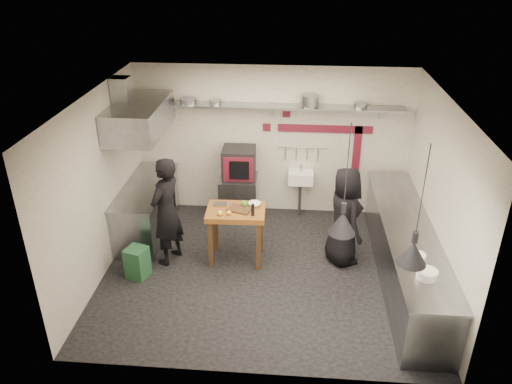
# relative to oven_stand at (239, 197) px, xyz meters

# --- Properties ---
(floor) EXTENTS (5.00, 5.00, 0.00)m
(floor) POSITION_rel_oven_stand_xyz_m (0.60, -1.76, -0.40)
(floor) COLOR black
(floor) RESTS_ON ground
(ceiling) EXTENTS (5.00, 5.00, 0.00)m
(ceiling) POSITION_rel_oven_stand_xyz_m (0.60, -1.76, 2.40)
(ceiling) COLOR beige
(ceiling) RESTS_ON floor
(wall_back) EXTENTS (5.00, 0.04, 2.80)m
(wall_back) POSITION_rel_oven_stand_xyz_m (0.60, 0.34, 1.00)
(wall_back) COLOR white
(wall_back) RESTS_ON floor
(wall_front) EXTENTS (5.00, 0.04, 2.80)m
(wall_front) POSITION_rel_oven_stand_xyz_m (0.60, -3.86, 1.00)
(wall_front) COLOR white
(wall_front) RESTS_ON floor
(wall_left) EXTENTS (0.04, 4.20, 2.80)m
(wall_left) POSITION_rel_oven_stand_xyz_m (-1.90, -1.76, 1.00)
(wall_left) COLOR white
(wall_left) RESTS_ON floor
(wall_right) EXTENTS (0.04, 4.20, 2.80)m
(wall_right) POSITION_rel_oven_stand_xyz_m (3.10, -1.76, 1.00)
(wall_right) COLOR white
(wall_right) RESTS_ON floor
(red_band_horiz) EXTENTS (1.70, 0.02, 0.14)m
(red_band_horiz) POSITION_rel_oven_stand_xyz_m (1.55, 0.32, 1.28)
(red_band_horiz) COLOR maroon
(red_band_horiz) RESTS_ON wall_back
(red_band_vert) EXTENTS (0.14, 0.02, 1.10)m
(red_band_vert) POSITION_rel_oven_stand_xyz_m (2.15, 0.32, 0.80)
(red_band_vert) COLOR maroon
(red_band_vert) RESTS_ON wall_back
(red_tile_a) EXTENTS (0.14, 0.02, 0.14)m
(red_tile_a) POSITION_rel_oven_stand_xyz_m (0.85, 0.32, 1.55)
(red_tile_a) COLOR maroon
(red_tile_a) RESTS_ON wall_back
(red_tile_b) EXTENTS (0.14, 0.02, 0.14)m
(red_tile_b) POSITION_rel_oven_stand_xyz_m (0.50, 0.32, 1.28)
(red_tile_b) COLOR maroon
(red_tile_b) RESTS_ON wall_back
(back_shelf) EXTENTS (4.60, 0.34, 0.04)m
(back_shelf) POSITION_rel_oven_stand_xyz_m (0.60, 0.16, 1.72)
(back_shelf) COLOR gray
(back_shelf) RESTS_ON wall_back
(shelf_bracket_left) EXTENTS (0.04, 0.06, 0.24)m
(shelf_bracket_left) POSITION_rel_oven_stand_xyz_m (-1.30, 0.31, 1.62)
(shelf_bracket_left) COLOR gray
(shelf_bracket_left) RESTS_ON wall_back
(shelf_bracket_mid) EXTENTS (0.04, 0.06, 0.24)m
(shelf_bracket_mid) POSITION_rel_oven_stand_xyz_m (0.60, 0.31, 1.62)
(shelf_bracket_mid) COLOR gray
(shelf_bracket_mid) RESTS_ON wall_back
(shelf_bracket_right) EXTENTS (0.04, 0.06, 0.24)m
(shelf_bracket_right) POSITION_rel_oven_stand_xyz_m (2.50, 0.31, 1.62)
(shelf_bracket_right) COLOR gray
(shelf_bracket_right) RESTS_ON wall_back
(pan_far_left) EXTENTS (0.35, 0.35, 0.09)m
(pan_far_left) POSITION_rel_oven_stand_xyz_m (-0.88, 0.16, 1.79)
(pan_far_left) COLOR gray
(pan_far_left) RESTS_ON back_shelf
(pan_mid_left) EXTENTS (0.26, 0.26, 0.07)m
(pan_mid_left) POSITION_rel_oven_stand_xyz_m (-0.40, 0.16, 1.78)
(pan_mid_left) COLOR gray
(pan_mid_left) RESTS_ON back_shelf
(stock_pot) EXTENTS (0.36, 0.36, 0.20)m
(stock_pot) POSITION_rel_oven_stand_xyz_m (1.25, 0.16, 1.84)
(stock_pot) COLOR gray
(stock_pot) RESTS_ON back_shelf
(pan_right) EXTENTS (0.29, 0.29, 0.08)m
(pan_right) POSITION_rel_oven_stand_xyz_m (2.12, 0.16, 1.78)
(pan_right) COLOR gray
(pan_right) RESTS_ON back_shelf
(oven_stand) EXTENTS (0.70, 0.64, 0.80)m
(oven_stand) POSITION_rel_oven_stand_xyz_m (0.00, 0.00, 0.00)
(oven_stand) COLOR gray
(oven_stand) RESTS_ON floor
(combi_oven) EXTENTS (0.59, 0.55, 0.58)m
(combi_oven) POSITION_rel_oven_stand_xyz_m (0.02, -0.01, 0.69)
(combi_oven) COLOR black
(combi_oven) RESTS_ON oven_stand
(oven_door) EXTENTS (0.54, 0.04, 0.46)m
(oven_door) POSITION_rel_oven_stand_xyz_m (0.04, -0.28, 0.69)
(oven_door) COLOR maroon
(oven_door) RESTS_ON combi_oven
(oven_glass) EXTENTS (0.35, 0.02, 0.34)m
(oven_glass) POSITION_rel_oven_stand_xyz_m (0.05, -0.31, 0.69)
(oven_glass) COLOR black
(oven_glass) RESTS_ON oven_door
(hand_sink) EXTENTS (0.46, 0.34, 0.22)m
(hand_sink) POSITION_rel_oven_stand_xyz_m (1.15, 0.16, 0.38)
(hand_sink) COLOR white
(hand_sink) RESTS_ON wall_back
(sink_tap) EXTENTS (0.03, 0.03, 0.14)m
(sink_tap) POSITION_rel_oven_stand_xyz_m (1.15, 0.16, 0.56)
(sink_tap) COLOR gray
(sink_tap) RESTS_ON hand_sink
(sink_drain) EXTENTS (0.06, 0.06, 0.66)m
(sink_drain) POSITION_rel_oven_stand_xyz_m (1.15, 0.12, -0.06)
(sink_drain) COLOR gray
(sink_drain) RESTS_ON floor
(utensil_rail) EXTENTS (0.90, 0.02, 0.02)m
(utensil_rail) POSITION_rel_oven_stand_xyz_m (1.15, 0.30, 0.92)
(utensil_rail) COLOR gray
(utensil_rail) RESTS_ON wall_back
(counter_right) EXTENTS (0.70, 3.80, 0.90)m
(counter_right) POSITION_rel_oven_stand_xyz_m (2.75, -1.76, 0.05)
(counter_right) COLOR gray
(counter_right) RESTS_ON floor
(counter_right_top) EXTENTS (0.76, 3.90, 0.03)m
(counter_right_top) POSITION_rel_oven_stand_xyz_m (2.75, -1.76, 0.52)
(counter_right_top) COLOR gray
(counter_right_top) RESTS_ON counter_right
(plate_stack) EXTENTS (0.33, 0.33, 0.11)m
(plate_stack) POSITION_rel_oven_stand_xyz_m (2.72, -3.02, 0.59)
(plate_stack) COLOR white
(plate_stack) RESTS_ON counter_right_top
(small_bowl_right) EXTENTS (0.27, 0.27, 0.05)m
(small_bowl_right) POSITION_rel_oven_stand_xyz_m (2.70, -2.57, 0.56)
(small_bowl_right) COLOR white
(small_bowl_right) RESTS_ON counter_right_top
(counter_left) EXTENTS (0.70, 1.90, 0.90)m
(counter_left) POSITION_rel_oven_stand_xyz_m (-1.55, -0.71, 0.05)
(counter_left) COLOR gray
(counter_left) RESTS_ON floor
(counter_left_top) EXTENTS (0.76, 2.00, 0.03)m
(counter_left_top) POSITION_rel_oven_stand_xyz_m (-1.55, -0.71, 0.52)
(counter_left_top) COLOR gray
(counter_left_top) RESTS_ON counter_left
(extractor_hood) EXTENTS (0.78, 1.60, 0.50)m
(extractor_hood) POSITION_rel_oven_stand_xyz_m (-1.50, -0.71, 1.75)
(extractor_hood) COLOR gray
(extractor_hood) RESTS_ON ceiling
(hood_duct) EXTENTS (0.28, 0.28, 0.50)m
(hood_duct) POSITION_rel_oven_stand_xyz_m (-1.75, -0.71, 2.15)
(hood_duct) COLOR gray
(hood_duct) RESTS_ON ceiling
(green_bin) EXTENTS (0.38, 0.38, 0.50)m
(green_bin) POSITION_rel_oven_stand_xyz_m (-1.35, -2.04, -0.15)
(green_bin) COLOR #204F2F
(green_bin) RESTS_ON floor
(prep_table) EXTENTS (0.94, 0.67, 0.92)m
(prep_table) POSITION_rel_oven_stand_xyz_m (0.12, -1.43, 0.06)
(prep_table) COLOR brown
(prep_table) RESTS_ON floor
(cutting_board) EXTENTS (0.43, 0.36, 0.02)m
(cutting_board) POSITION_rel_oven_stand_xyz_m (0.19, -1.43, 0.53)
(cutting_board) COLOR #4A311B
(cutting_board) RESTS_ON prep_table
(pepper_mill) EXTENTS (0.06, 0.06, 0.20)m
(pepper_mill) POSITION_rel_oven_stand_xyz_m (0.41, -1.60, 0.62)
(pepper_mill) COLOR black
(pepper_mill) RESTS_ON prep_table
(lemon_a) EXTENTS (0.11, 0.11, 0.08)m
(lemon_a) POSITION_rel_oven_stand_xyz_m (-0.09, -1.64, 0.56)
(lemon_a) COLOR gold
(lemon_a) RESTS_ON prep_table
(lemon_b) EXTENTS (0.09, 0.09, 0.07)m
(lemon_b) POSITION_rel_oven_stand_xyz_m (0.04, -1.61, 0.56)
(lemon_b) COLOR gold
(lemon_b) RESTS_ON prep_table
(veg_ball) EXTENTS (0.15, 0.15, 0.11)m
(veg_ball) POSITION_rel_oven_stand_xyz_m (0.25, -1.32, 0.57)
(veg_ball) COLOR #42852C
(veg_ball) RESTS_ON prep_table
(steel_tray) EXTENTS (0.21, 0.14, 0.03)m
(steel_tray) POSITION_rel_oven_stand_xyz_m (-0.14, -1.30, 0.54)
(steel_tray) COLOR gray
(steel_tray) RESTS_ON prep_table
(bowl) EXTENTS (0.25, 0.25, 0.06)m
(bowl) POSITION_rel_oven_stand_xyz_m (0.41, -1.29, 0.55)
(bowl) COLOR white
(bowl) RESTS_ON prep_table
(heat_lamp_near) EXTENTS (0.39, 0.39, 1.51)m
(heat_lamp_near) POSITION_rel_oven_stand_xyz_m (1.66, -2.62, 1.65)
(heat_lamp_near) COLOR black
(heat_lamp_near) RESTS_ON ceiling
(heat_lamp_far) EXTENTS (0.44, 0.44, 1.52)m
(heat_lamp_far) POSITION_rel_oven_stand_xyz_m (2.43, -3.24, 1.64)
(heat_lamp_far) COLOR black
(heat_lamp_far) RESTS_ON ceiling
(chef_left) EXTENTS (0.65, 0.77, 1.80)m
(chef_left) POSITION_rel_oven_stand_xyz_m (-0.96, -1.55, 0.50)
(chef_left) COLOR black
(chef_left) RESTS_ON floor
(chef_right) EXTENTS (0.78, 0.94, 1.64)m
(chef_right) POSITION_rel_oven_stand_xyz_m (1.83, -1.34, 0.42)
(chef_right) COLOR black
(chef_right) RESTS_ON floor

